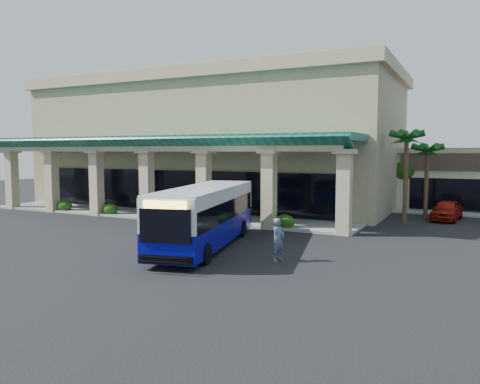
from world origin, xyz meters
The scene contains 10 objects.
ground centered at (0.00, 0.00, 0.00)m, with size 110.00×110.00×0.00m, color black.
main_building centered at (-8.00, 16.00, 5.67)m, with size 30.80×14.80×11.35m, color tan, non-canonical shape.
arcade centered at (-8.00, 6.80, 2.85)m, with size 30.00×6.20×5.70m, color #0D4F3E, non-canonical shape.
palm_0 centered at (8.50, 11.00, 3.30)m, with size 2.40×2.40×6.60m, color #114114, non-canonical shape.
palm_1 centered at (9.50, 14.00, 2.90)m, with size 2.40×2.40×5.80m, color #114114, non-canonical shape.
palm_2 centered at (-22.50, 6.50, 3.10)m, with size 2.40×2.40×6.20m, color #114114, non-canonical shape.
broadleaf_tree centered at (7.50, 19.00, 2.41)m, with size 2.60×2.60×4.81m, color #1A3F0E, non-canonical shape.
transit_bus centered at (0.79, -1.00, 1.46)m, with size 2.44×10.47×2.92m, color #08078D, non-canonical shape.
pedestrian centered at (5.04, -2.17, 0.91)m, with size 0.67×0.44×1.83m, color #4F5C75.
car_silver centered at (10.86, 13.79, 0.69)m, with size 1.62×4.03×1.37m, color #A11A0F.
Camera 1 is at (12.26, -20.35, 4.64)m, focal length 35.00 mm.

